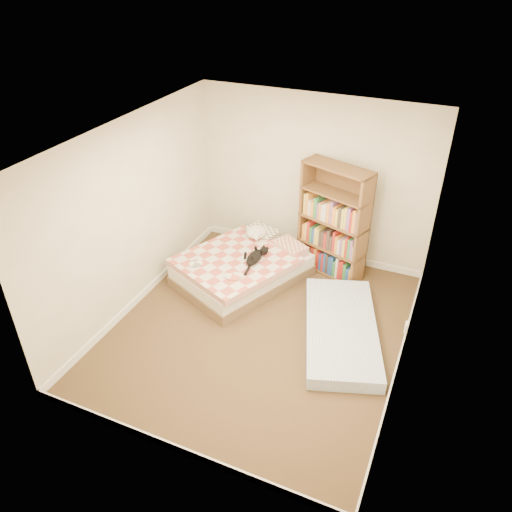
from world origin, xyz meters
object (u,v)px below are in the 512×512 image
at_px(bed, 243,267).
at_px(bookshelf, 333,235).
at_px(white_dog, 257,232).
at_px(black_cat, 255,256).
at_px(floor_mattress, 341,329).

bearing_deg(bed, bookshelf, 58.01).
bearing_deg(white_dog, bookshelf, 30.69).
bearing_deg(black_cat, floor_mattress, -4.65).
bearing_deg(floor_mattress, bed, 140.51).
bearing_deg(white_dog, black_cat, -48.28).
relative_size(bed, black_cat, 3.21).
bearing_deg(black_cat, bed, 179.33).
height_order(bed, bookshelf, bookshelf).
relative_size(bed, bookshelf, 1.27).
height_order(bookshelf, black_cat, bookshelf).
bearing_deg(black_cat, bookshelf, 59.83).
bearing_deg(bed, white_dog, 115.91).
distance_m(bed, floor_mattress, 1.75).
xyz_separation_m(bookshelf, floor_mattress, (0.55, -1.36, -0.51)).
xyz_separation_m(floor_mattress, black_cat, (-1.41, 0.55, 0.41)).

